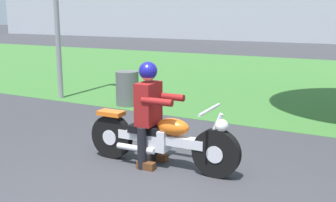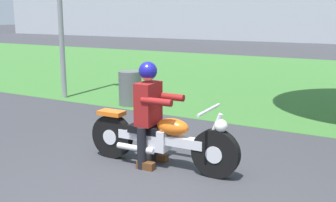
# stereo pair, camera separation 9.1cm
# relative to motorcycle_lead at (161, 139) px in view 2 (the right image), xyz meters

# --- Properties ---
(ground) EXTENTS (120.00, 120.00, 0.00)m
(ground) POSITION_rel_motorcycle_lead_xyz_m (0.23, -1.04, -0.38)
(ground) COLOR #38383D
(grass_verge) EXTENTS (60.00, 12.00, 0.01)m
(grass_verge) POSITION_rel_motorcycle_lead_xyz_m (0.23, 8.46, -0.38)
(grass_verge) COLOR #3D7533
(grass_verge) RESTS_ON ground
(motorcycle_lead) EXTENTS (2.16, 0.66, 0.86)m
(motorcycle_lead) POSITION_rel_motorcycle_lead_xyz_m (0.00, 0.00, 0.00)
(motorcycle_lead) COLOR black
(motorcycle_lead) RESTS_ON ground
(rider_lead) EXTENTS (0.56, 0.48, 1.39)m
(rider_lead) POSITION_rel_motorcycle_lead_xyz_m (-0.17, -0.00, 0.43)
(rider_lead) COLOR black
(rider_lead) RESTS_ON ground
(trash_can) EXTENTS (0.50, 0.50, 0.75)m
(trash_can) POSITION_rel_motorcycle_lead_xyz_m (-2.48, 2.86, -0.00)
(trash_can) COLOR #595E5B
(trash_can) RESTS_ON ground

